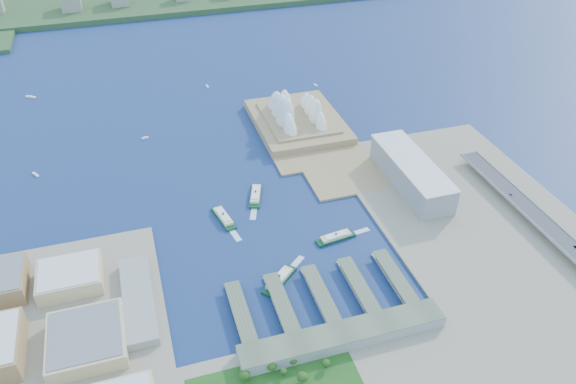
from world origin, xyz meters
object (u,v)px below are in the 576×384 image
object	(u,v)px
ferry_c	(279,278)
car_b	(575,247)
opera_house	(298,107)
ferry_a	(223,216)
toaster_building	(411,173)
ferry_b	(256,194)
ferry_d	(336,236)
car_c	(511,194)

from	to	relation	value
ferry_c	car_b	distance (m)	329.07
opera_house	ferry_a	bearing A→B (deg)	-128.98
ferry_a	car_b	bearing A→B (deg)	-38.59
toaster_building	ferry_c	size ratio (longest dim) A/B	3.05
ferry_b	opera_house	bearing A→B (deg)	75.00
toaster_building	ferry_c	distance (m)	246.17
opera_house	ferry_a	distance (m)	254.47
opera_house	toaster_building	distance (m)	219.62
toaster_building	ferry_c	xyz separation A→B (m)	(-214.40, -119.93, -15.69)
ferry_b	ferry_c	bearing A→B (deg)	-76.31
opera_house	ferry_d	size ratio (longest dim) A/B	3.72
ferry_a	ferry_c	bearing A→B (deg)	-85.76
toaster_building	car_c	world-z (taller)	toaster_building
toaster_building	car_b	xyz separation A→B (m)	(109.00, -179.78, -4.93)
car_b	ferry_a	bearing A→B (deg)	-27.08
ferry_d	ferry_c	bearing A→B (deg)	112.20
ferry_a	ferry_c	size ratio (longest dim) A/B	0.99
ferry_b	car_c	xyz separation A→B (m)	(301.05, -109.58, 10.66)
opera_house	ferry_a	size ratio (longest dim) A/B	3.56
ferry_a	ferry_d	xyz separation A→B (m)	(117.31, -75.60, -0.20)
opera_house	ferry_b	world-z (taller)	opera_house
opera_house	ferry_c	xyz separation A→B (m)	(-124.40, -319.93, -27.19)
ferry_b	car_b	bearing A→B (deg)	-16.05
opera_house	toaster_building	size ratio (longest dim) A/B	1.16
ferry_b	ferry_c	xyz separation A→B (m)	(-14.36, -156.36, -0.06)
ferry_c	car_b	world-z (taller)	car_b
ferry_d	car_c	xyz separation A→B (m)	(232.86, -0.88, 10.96)
ferry_a	ferry_b	size ratio (longest dim) A/B	0.98
ferry_b	car_c	distance (m)	320.55
ferry_b	car_b	size ratio (longest dim) A/B	11.74
car_b	car_c	bearing A→B (deg)	-85.71
ferry_b	car_c	bearing A→B (deg)	-1.07
toaster_building	ferry_b	distance (m)	203.94
car_b	opera_house	bearing A→B (deg)	-62.35
ferry_c	car_b	size ratio (longest dim) A/B	11.60
opera_house	car_c	bearing A→B (deg)	-55.04
toaster_building	ferry_b	xyz separation A→B (m)	(-200.05, 36.44, -15.63)
ferry_a	car_b	xyz separation A→B (m)	(358.17, -183.11, 10.80)
car_b	ferry_d	bearing A→B (deg)	-24.06
toaster_building	car_b	bearing A→B (deg)	-58.77
opera_house	car_b	world-z (taller)	opera_house
car_b	car_c	world-z (taller)	car_b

